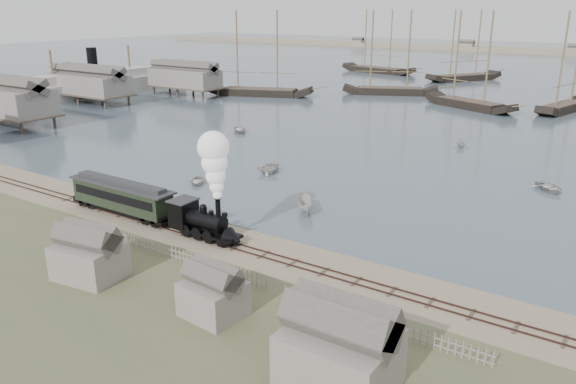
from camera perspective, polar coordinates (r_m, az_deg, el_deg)
The scene contains 25 objects.
ground at distance 50.09m, azimuth -0.21°, elevation -5.89°, with size 600.00×600.00×0.00m, color tan.
harbor_water at distance 210.47m, azimuth 27.08°, elevation 10.76°, with size 600.00×336.00×0.06m, color #445462.
rail_track at distance 48.57m, azimuth -1.53°, elevation -6.65°, with size 120.00×1.80×0.16m.
picket_fence_west at distance 49.00m, azimuth -11.23°, elevation -6.84°, with size 19.00×0.10×1.20m, color gray, non-canonical shape.
picket_fence_east at distance 38.93m, azimuth 9.22°, elevation -13.79°, with size 15.00×0.10×1.20m, color gray, non-canonical shape.
shed_left at distance 47.98m, azimuth -19.32°, elevation -8.15°, with size 5.00×4.00×4.10m, color gray, non-canonical shape.
shed_mid at distance 40.56m, azimuth -7.50°, elevation -12.28°, with size 4.00×3.50×3.60m, color gray, non-canonical shape.
western_wharf at distance 129.01m, azimuth -18.94°, elevation 10.00°, with size 36.00×56.00×8.00m, color gray, non-canonical shape.
locomotive at distance 50.87m, azimuth -7.84°, elevation -0.19°, with size 7.92×2.96×9.87m.
passenger_coach at distance 60.08m, azimuth -16.53°, elevation -0.38°, with size 13.40×2.58×3.25m.
beached_dinghy at distance 56.83m, azimuth -8.39°, elevation -2.64°, with size 3.91×2.79×0.81m, color #BBB8B2.
steamship at distance 144.99m, azimuth -19.15°, elevation 11.46°, with size 51.81×8.64×11.33m, color #BBB8B2, non-canonical shape.
rowboat_0 at distance 69.13m, azimuth -9.20°, elevation 1.13°, with size 3.30×2.35×0.68m, color #BBB8B2.
rowboat_1 at distance 72.14m, azimuth -2.08°, elevation 2.43°, with size 2.84×2.45×1.50m, color #BBB8B2.
rowboat_2 at distance 58.73m, azimuth 1.75°, elevation -1.31°, with size 3.95×1.49×1.53m, color #BBB8B2.
rowboat_3 at distance 72.33m, azimuth 25.02°, elevation 0.45°, with size 4.09×2.92×0.85m, color #BBB8B2.
rowboat_6 at distance 97.48m, azimuth -4.92°, elevation 6.38°, with size 4.32×3.09×0.89m, color #BBB8B2.
rowboat_7 at distance 90.16m, azimuth 17.15°, elevation 4.81°, with size 2.59×2.24×1.37m, color #BBB8B2.
rowboat_8 at distance 73.59m, azimuth -1.93°, elevation 2.47°, with size 3.91×2.79×0.81m, color #BBB8B2.
schooner_0 at distance 137.03m, azimuth -2.96°, elevation 13.90°, with size 25.70×5.93×20.00m, color black, non-canonical shape.
schooner_1 at distance 141.04m, azimuth 10.53°, elevation 13.75°, with size 22.96×5.30×20.00m, color black, non-canonical shape.
schooner_2 at distance 124.99m, azimuth 18.35°, elevation 12.60°, with size 21.45×4.95×20.00m, color black, non-canonical shape.
schooner_3 at distance 128.05m, azimuth 26.79°, elevation 11.71°, with size 19.10×4.41×20.00m, color black, non-canonical shape.
schooner_6 at distance 188.97m, azimuth 9.25°, elevation 14.90°, with size 26.08×6.02×20.00m, color black, non-canonical shape.
schooner_7 at distance 173.81m, azimuth 17.71°, elevation 14.02°, with size 24.44×5.64×20.00m, color black, non-canonical shape.
Camera 1 is at (25.49, -37.91, 20.53)m, focal length 35.00 mm.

